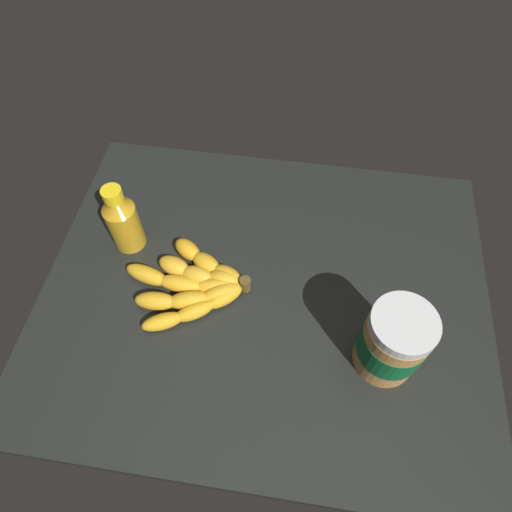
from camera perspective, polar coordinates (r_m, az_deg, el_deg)
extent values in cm
cube|color=black|center=(82.13, 1.10, -4.81)|extent=(79.89, 65.48, 3.22)
ellipsoid|color=gold|center=(80.40, -3.74, -2.48)|extent=(6.69, 5.26, 3.31)
ellipsoid|color=gold|center=(82.10, -6.41, -0.91)|extent=(6.74, 5.68, 3.31)
ellipsoid|color=gold|center=(84.20, -8.73, 0.81)|extent=(6.72, 6.03, 3.31)
ellipsoid|color=gold|center=(79.79, -4.15, -3.18)|extent=(6.22, 3.73, 3.45)
ellipsoid|color=gold|center=(80.89, -7.43, -2.39)|extent=(6.58, 4.46, 3.45)
ellipsoid|color=gold|center=(82.53, -10.42, -1.28)|extent=(6.82, 5.11, 3.45)
ellipsoid|color=gold|center=(79.53, -4.87, -3.84)|extent=(8.76, 4.64, 3.11)
ellipsoid|color=gold|center=(80.57, -9.55, -3.53)|extent=(8.41, 3.35, 3.11)
ellipsoid|color=gold|center=(82.78, -13.77, -2.35)|extent=(8.83, 5.06, 3.11)
ellipsoid|color=gold|center=(78.78, -4.42, -4.69)|extent=(7.94, 6.36, 3.21)
ellipsoid|color=gold|center=(78.73, -8.57, -5.58)|extent=(7.91, 5.17, 3.21)
ellipsoid|color=gold|center=(79.71, -12.73, -5.63)|extent=(7.52, 3.74, 3.21)
ellipsoid|color=gold|center=(78.54, -4.09, -5.26)|extent=(7.22, 6.81, 2.83)
ellipsoid|color=gold|center=(77.82, -7.86, -6.99)|extent=(7.51, 6.26, 2.83)
ellipsoid|color=gold|center=(77.88, -11.89, -8.22)|extent=(7.64, 5.58, 2.83)
cylinder|color=brown|center=(79.15, -1.39, -3.64)|extent=(2.00, 2.00, 3.00)
cylinder|color=#BF8442|center=(72.54, 16.92, -10.73)|extent=(9.88, 9.88, 12.35)
cylinder|color=#0F592D|center=(72.00, 17.04, -10.54)|extent=(10.08, 10.08, 5.56)
cylinder|color=silver|center=(66.26, 18.44, -8.32)|extent=(9.76, 9.76, 1.97)
cylinder|color=gold|center=(85.81, -16.40, 3.69)|extent=(5.87, 5.87, 9.82)
cone|color=gold|center=(81.14, -17.45, 6.32)|extent=(5.87, 5.87, 2.64)
cylinder|color=yellow|center=(79.33, -17.91, 7.45)|extent=(3.51, 3.51, 2.35)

